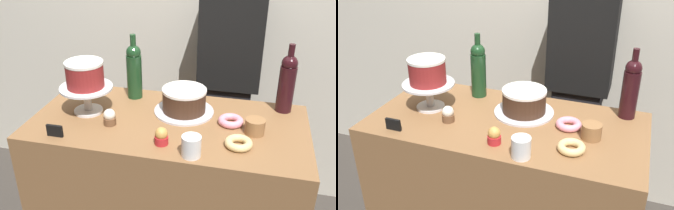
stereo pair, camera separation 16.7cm
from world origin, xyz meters
The scene contains 16 objects.
back_wall centered at (0.00, 0.88, 1.30)m, with size 6.00×0.05×2.60m.
display_counter centered at (0.00, 0.00, 0.47)m, with size 1.23×0.61×0.93m.
cake_stand_pedestal centered at (-0.39, 0.00, 1.02)m, with size 0.24×0.24×0.13m.
white_layer_cake centered at (-0.39, 0.00, 1.12)m, with size 0.17×0.17×0.12m.
silver_serving_platter centered at (0.05, 0.10, 0.94)m, with size 0.28×0.28×0.01m.
chocolate_round_cake centered at (0.05, 0.10, 1.00)m, with size 0.21×0.21×0.11m.
wine_bottle_green centered at (-0.22, 0.21, 1.08)m, with size 0.08×0.08×0.33m.
wine_bottle_dark_red centered at (0.51, 0.23, 1.08)m, with size 0.08×0.08×0.33m.
cupcake_vanilla centered at (-0.24, -0.09, 0.97)m, with size 0.06×0.06×0.07m.
cupcake_caramel centered at (0.02, -0.19, 0.97)m, with size 0.06×0.06×0.07m.
donut_glazed centered at (0.32, -0.14, 0.95)m, with size 0.11×0.11×0.03m.
donut_pink centered at (0.28, 0.04, 0.95)m, with size 0.11×0.11×0.03m.
cookie_stack centered at (0.38, -0.02, 0.97)m, with size 0.08×0.08×0.07m.
price_sign_chalkboard centered at (-0.43, -0.24, 0.96)m, with size 0.07×0.01×0.05m.
coffee_cup_ceramic centered at (0.15, -0.25, 0.98)m, with size 0.08×0.08×0.08m.
barista_figure centered at (0.21, 0.68, 0.84)m, with size 0.36×0.22×1.60m.
Camera 1 is at (0.35, -1.46, 1.76)m, focal length 40.62 mm.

